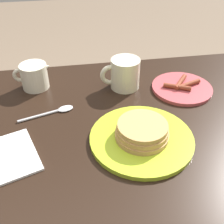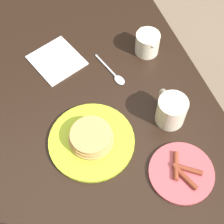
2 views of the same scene
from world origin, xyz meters
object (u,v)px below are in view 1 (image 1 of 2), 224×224
creamer_pitcher (35,76)px  napkin (0,160)px  side_plate_bacon (182,88)px  spoon (56,111)px  pancake_plate (142,135)px  coffee_mug (124,73)px

creamer_pitcher → napkin: (0.07, 0.30, -0.04)m
side_plate_bacon → spoon: bearing=8.0°
side_plate_bacon → creamer_pitcher: size_ratio=1.56×
pancake_plate → napkin: pancake_plate is taller
side_plate_bacon → pancake_plate: bearing=48.5°
napkin → spoon: bearing=-128.0°
side_plate_bacon → creamer_pitcher: (0.45, -0.09, 0.03)m
coffee_mug → spoon: (0.21, 0.10, -0.04)m
creamer_pitcher → spoon: creamer_pitcher is taller
coffee_mug → napkin: bearing=37.7°
coffee_mug → spoon: bearing=25.0°
coffee_mug → side_plate_bacon: bearing=165.8°
creamer_pitcher → spoon: (-0.06, 0.14, -0.04)m
side_plate_bacon → spoon: (0.39, 0.05, -0.00)m
pancake_plate → creamer_pitcher: (0.26, -0.29, 0.02)m
side_plate_bacon → creamer_pitcher: bearing=-11.1°
coffee_mug → spoon: 0.24m
side_plate_bacon → napkin: 0.56m
pancake_plate → side_plate_bacon: size_ratio=1.37×
napkin → spoon: 0.21m
creamer_pitcher → spoon: bearing=112.8°
spoon → pancake_plate: bearing=143.9°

